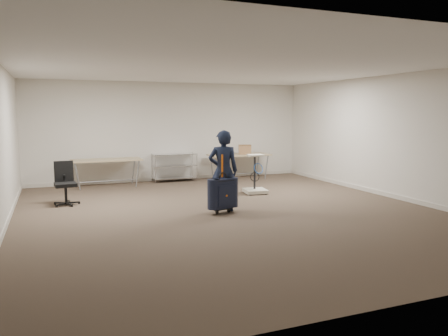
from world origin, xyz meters
name	(u,v)px	position (x,y,z in m)	size (l,w,h in m)	color
ground	(231,212)	(0.00, 0.00, 0.00)	(9.00, 9.00, 0.00)	#3F3126
room_shell	(207,197)	(0.00, 1.38, 0.05)	(8.00, 9.00, 9.00)	silver
folding_table_left	(106,161)	(-1.90, 3.95, 0.68)	(1.80, 0.75, 0.73)	tan
folding_table_right	(239,156)	(1.90, 3.95, 0.68)	(1.80, 0.75, 0.73)	tan
wire_shelf	(174,166)	(0.00, 4.20, 0.44)	(1.22, 0.47, 0.80)	silver
person	(223,171)	(-0.09, 0.17, 0.80)	(0.58, 0.38, 1.60)	black
suitcase	(223,193)	(-0.18, -0.04, 0.39)	(0.46, 0.32, 1.15)	#152030
office_chair	(66,192)	(-2.99, 1.94, 0.28)	(0.56, 0.56, 0.92)	black
equipment_cart	(255,183)	(1.32, 1.64, 0.25)	(0.57, 0.57, 0.95)	white
cardboard_box	(245,149)	(2.08, 3.95, 0.87)	(0.36, 0.27, 0.27)	#A1814B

